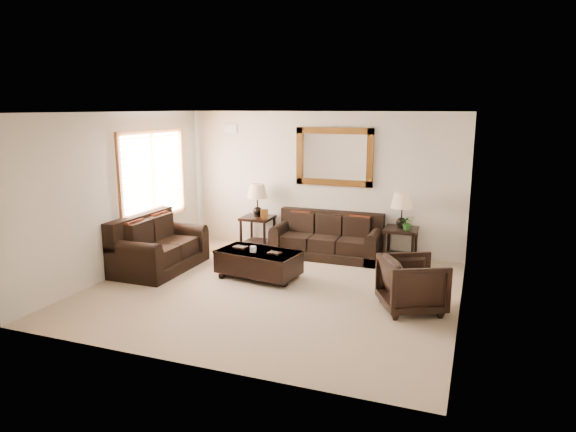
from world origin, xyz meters
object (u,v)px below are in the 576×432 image
at_px(sofa, 327,241).
at_px(end_table_right, 401,217).
at_px(armchair, 412,282).
at_px(loveseat, 157,249).
at_px(end_table_left, 257,206).
at_px(coffee_table, 259,261).

distance_m(sofa, end_table_right, 1.46).
xyz_separation_m(end_table_right, armchair, (0.49, -2.22, -0.43)).
distance_m(loveseat, end_table_left, 2.22).
height_order(sofa, end_table_left, end_table_left).
height_order(sofa, end_table_right, end_table_right).
bearing_deg(sofa, end_table_right, 2.81).
distance_m(loveseat, coffee_table, 1.86).
relative_size(end_table_left, coffee_table, 0.90).
relative_size(loveseat, coffee_table, 1.17).
bearing_deg(sofa, coffee_table, -113.62).
xyz_separation_m(sofa, armchair, (1.85, -2.15, 0.11)).
distance_m(end_table_left, armchair, 4.01).
xyz_separation_m(loveseat, end_table_right, (3.92, 1.86, 0.50)).
relative_size(sofa, armchair, 2.44).
height_order(end_table_left, armchair, end_table_left).
bearing_deg(end_table_left, armchair, -33.79).
xyz_separation_m(sofa, end_table_left, (-1.47, 0.06, 0.55)).
relative_size(sofa, end_table_right, 1.56).
distance_m(coffee_table, armchair, 2.61).
bearing_deg(end_table_right, sofa, -177.19).
bearing_deg(loveseat, end_table_right, -64.58).
height_order(loveseat, end_table_left, end_table_left).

